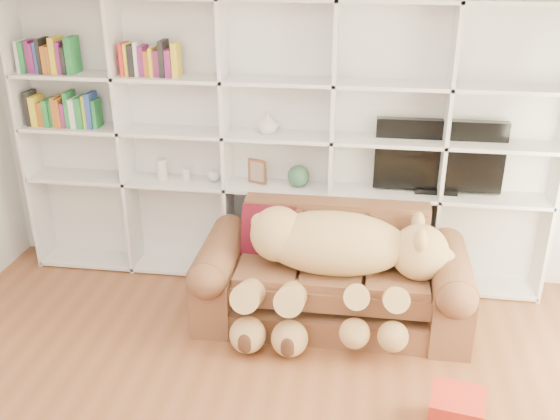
% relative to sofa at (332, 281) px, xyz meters
% --- Properties ---
extents(wall_back, '(5.00, 0.02, 2.70)m').
position_rel_sofa_xyz_m(wall_back, '(-0.51, 0.80, 1.02)').
color(wall_back, silver).
rests_on(wall_back, floor).
extents(bookshelf, '(4.43, 0.35, 2.40)m').
position_rel_sofa_xyz_m(bookshelf, '(-0.75, 0.66, 0.98)').
color(bookshelf, silver).
rests_on(bookshelf, floor).
extents(sofa, '(2.07, 0.89, 0.87)m').
position_rel_sofa_xyz_m(sofa, '(0.00, 0.00, 0.00)').
color(sofa, brown).
rests_on(sofa, floor).
extents(teddy_bear, '(1.62, 0.87, 0.94)m').
position_rel_sofa_xyz_m(teddy_bear, '(0.02, -0.17, 0.28)').
color(teddy_bear, tan).
rests_on(teddy_bear, sofa).
extents(throw_pillow, '(0.43, 0.27, 0.44)m').
position_rel_sofa_xyz_m(throw_pillow, '(-0.52, 0.14, 0.32)').
color(throw_pillow, '#570F1B').
rests_on(throw_pillow, sofa).
extents(gift_box, '(0.37, 0.35, 0.26)m').
position_rel_sofa_xyz_m(gift_box, '(0.84, -1.14, -0.20)').
color(gift_box, '#B12717').
rests_on(gift_box, floor).
extents(tv, '(1.03, 0.18, 0.61)m').
position_rel_sofa_xyz_m(tv, '(0.79, 0.65, 0.84)').
color(tv, black).
rests_on(tv, bookshelf).
extents(picture_frame, '(0.17, 0.08, 0.21)m').
position_rel_sofa_xyz_m(picture_frame, '(-0.69, 0.60, 0.65)').
color(picture_frame, brown).
rests_on(picture_frame, bookshelf).
extents(green_vase, '(0.18, 0.18, 0.18)m').
position_rel_sofa_xyz_m(green_vase, '(-0.34, 0.60, 0.63)').
color(green_vase, '#295136').
rests_on(green_vase, bookshelf).
extents(figurine_tall, '(0.11, 0.11, 0.18)m').
position_rel_sofa_xyz_m(figurine_tall, '(-1.52, 0.60, 0.63)').
color(figurine_tall, beige).
rests_on(figurine_tall, bookshelf).
extents(figurine_short, '(0.07, 0.07, 0.11)m').
position_rel_sofa_xyz_m(figurine_short, '(-1.31, 0.60, 0.59)').
color(figurine_short, beige).
rests_on(figurine_short, bookshelf).
extents(snow_globe, '(0.10, 0.10, 0.10)m').
position_rel_sofa_xyz_m(snow_globe, '(-1.07, 0.60, 0.59)').
color(snow_globe, silver).
rests_on(snow_globe, bookshelf).
extents(shelf_vase, '(0.23, 0.23, 0.18)m').
position_rel_sofa_xyz_m(shelf_vase, '(-0.60, 0.60, 1.08)').
color(shelf_vase, beige).
rests_on(shelf_vase, bookshelf).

